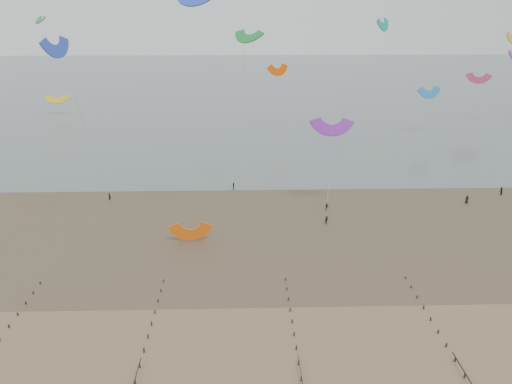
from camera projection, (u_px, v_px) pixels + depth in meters
ground at (261, 331)px, 62.66m from camera, size 500.00×500.00×0.00m
sea_and_shore at (233, 219)px, 94.69m from camera, size 500.00×665.00×0.03m
kitesurfer_lead at (109, 196)px, 103.75m from camera, size 0.69×0.60×1.58m
kitesurfers at (350, 198)px, 102.64m from camera, size 117.16×24.09×1.79m
grounded_kite at (191, 240)px, 86.57m from camera, size 6.63×5.35×3.47m
kites_airborne at (230, 69)px, 137.44m from camera, size 256.34×126.05×43.63m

